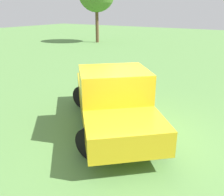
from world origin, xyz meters
name	(u,v)px	position (x,y,z in m)	size (l,w,h in m)	color
ground_plane	(128,139)	(0.00, 0.00, 0.00)	(80.00, 80.00, 0.00)	#5B8C47
pickup_truck	(113,98)	(-0.74, 0.38, 0.95)	(4.73, 4.95, 1.82)	black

